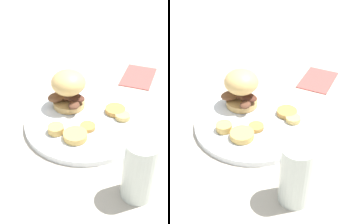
# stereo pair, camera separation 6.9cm
# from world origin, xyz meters

# --- Properties ---
(ground_plane) EXTENTS (4.00, 4.00, 0.00)m
(ground_plane) POSITION_xyz_m (0.00, 0.00, 0.00)
(ground_plane) COLOR #B2A899
(dinner_plate) EXTENTS (0.29, 0.29, 0.02)m
(dinner_plate) POSITION_xyz_m (0.00, 0.00, 0.01)
(dinner_plate) COLOR white
(dinner_plate) RESTS_ON ground_plane
(sandwich) EXTENTS (0.10, 0.11, 0.10)m
(sandwich) POSITION_xyz_m (-0.07, -0.04, 0.07)
(sandwich) COLOR tan
(sandwich) RESTS_ON dinner_plate
(potato_round_0) EXTENTS (0.05, 0.05, 0.01)m
(potato_round_0) POSITION_xyz_m (-0.03, 0.08, 0.02)
(potato_round_0) COLOR #BC8942
(potato_round_0) RESTS_ON dinner_plate
(potato_round_1) EXTENTS (0.04, 0.04, 0.01)m
(potato_round_1) POSITION_xyz_m (0.03, 0.01, 0.02)
(potato_round_1) COLOR #BC8942
(potato_round_1) RESTS_ON dinner_plate
(potato_round_2) EXTENTS (0.04, 0.04, 0.01)m
(potato_round_2) POSITION_xyz_m (-0.01, 0.10, 0.02)
(potato_round_2) COLOR #DBB766
(potato_round_2) RESTS_ON dinner_plate
(potato_round_3) EXTENTS (0.04, 0.04, 0.02)m
(potato_round_3) POSITION_xyz_m (0.04, -0.07, 0.02)
(potato_round_3) COLOR tan
(potato_round_3) RESTS_ON dinner_plate
(potato_round_4) EXTENTS (0.06, 0.06, 0.01)m
(potato_round_4) POSITION_xyz_m (0.07, -0.02, 0.02)
(potato_round_4) COLOR tan
(potato_round_4) RESTS_ON dinner_plate
(drinking_glass) EXTENTS (0.06, 0.06, 0.13)m
(drinking_glass) POSITION_xyz_m (0.22, 0.10, 0.06)
(drinking_glass) COLOR silver
(drinking_glass) RESTS_ON ground_plane
(napkin) EXTENTS (0.17, 0.14, 0.01)m
(napkin) POSITION_xyz_m (-0.24, 0.18, 0.00)
(napkin) COLOR #B24C47
(napkin) RESTS_ON ground_plane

